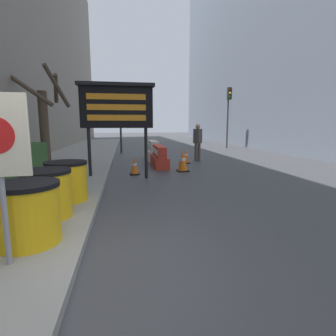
{
  "coord_description": "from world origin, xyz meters",
  "views": [
    {
      "loc": [
        0.57,
        -2.81,
        1.65
      ],
      "look_at": [
        2.02,
        5.97,
        0.21
      ],
      "focal_mm": 28.0,
      "sensor_mm": 36.0,
      "label": 1
    }
  ],
  "objects_px": {
    "barrel_drum_back": "(67,181)",
    "jersey_barrier_white": "(153,151)",
    "traffic_cone_near": "(183,161)",
    "barrel_drum_middle": "(46,194)",
    "pedestrian_worker": "(198,139)",
    "traffic_cone_mid": "(135,166)",
    "traffic_light_near_curb": "(120,110)",
    "jersey_barrier_red_striped": "(159,157)",
    "traffic_cone_far": "(186,156)",
    "barrel_drum_foreground": "(27,213)",
    "message_board": "(117,107)",
    "traffic_light_far_side": "(229,105)"
  },
  "relations": [
    {
      "from": "traffic_light_near_curb",
      "to": "traffic_light_far_side",
      "type": "height_order",
      "value": "traffic_light_far_side"
    },
    {
      "from": "pedestrian_worker",
      "to": "traffic_light_far_side",
      "type": "bearing_deg",
      "value": -173.83
    },
    {
      "from": "traffic_cone_mid",
      "to": "traffic_cone_far",
      "type": "distance_m",
      "value": 3.34
    },
    {
      "from": "barrel_drum_foreground",
      "to": "jersey_barrier_red_striped",
      "type": "height_order",
      "value": "barrel_drum_foreground"
    },
    {
      "from": "pedestrian_worker",
      "to": "traffic_light_near_curb",
      "type": "bearing_deg",
      "value": -100.28
    },
    {
      "from": "traffic_cone_far",
      "to": "jersey_barrier_red_striped",
      "type": "bearing_deg",
      "value": -148.88
    },
    {
      "from": "message_board",
      "to": "traffic_cone_far",
      "type": "relative_size",
      "value": 4.48
    },
    {
      "from": "traffic_cone_near",
      "to": "jersey_barrier_white",
      "type": "bearing_deg",
      "value": 101.12
    },
    {
      "from": "traffic_light_near_curb",
      "to": "pedestrian_worker",
      "type": "distance_m",
      "value": 5.73
    },
    {
      "from": "barrel_drum_foreground",
      "to": "barrel_drum_middle",
      "type": "distance_m",
      "value": 1.0
    },
    {
      "from": "barrel_drum_foreground",
      "to": "traffic_cone_mid",
      "type": "height_order",
      "value": "barrel_drum_foreground"
    },
    {
      "from": "traffic_cone_far",
      "to": "jersey_barrier_white",
      "type": "bearing_deg",
      "value": 129.5
    },
    {
      "from": "traffic_light_far_side",
      "to": "traffic_cone_mid",
      "type": "bearing_deg",
      "value": -127.01
    },
    {
      "from": "barrel_drum_middle",
      "to": "jersey_barrier_red_striped",
      "type": "xyz_separation_m",
      "value": [
        2.69,
        5.95,
        -0.16
      ]
    },
    {
      "from": "traffic_light_near_curb",
      "to": "jersey_barrier_red_striped",
      "type": "bearing_deg",
      "value": -74.4
    },
    {
      "from": "jersey_barrier_red_striped",
      "to": "traffic_light_near_curb",
      "type": "xyz_separation_m",
      "value": [
        -1.59,
        5.69,
        2.21
      ]
    },
    {
      "from": "barrel_drum_middle",
      "to": "pedestrian_worker",
      "type": "distance_m",
      "value": 8.85
    },
    {
      "from": "barrel_drum_middle",
      "to": "pedestrian_worker",
      "type": "height_order",
      "value": "pedestrian_worker"
    },
    {
      "from": "jersey_barrier_white",
      "to": "traffic_light_far_side",
      "type": "xyz_separation_m",
      "value": [
        6.09,
        5.56,
        2.72
      ]
    },
    {
      "from": "barrel_drum_middle",
      "to": "jersey_barrier_red_striped",
      "type": "bearing_deg",
      "value": 65.63
    },
    {
      "from": "barrel_drum_back",
      "to": "traffic_cone_near",
      "type": "relative_size",
      "value": 1.09
    },
    {
      "from": "barrel_drum_middle",
      "to": "message_board",
      "type": "bearing_deg",
      "value": 73.01
    },
    {
      "from": "pedestrian_worker",
      "to": "barrel_drum_back",
      "type": "bearing_deg",
      "value": 3.33
    },
    {
      "from": "jersey_barrier_red_striped",
      "to": "traffic_light_near_curb",
      "type": "distance_m",
      "value": 6.3
    },
    {
      "from": "jersey_barrier_white",
      "to": "traffic_cone_near",
      "type": "bearing_deg",
      "value": -78.88
    },
    {
      "from": "jersey_barrier_white",
      "to": "traffic_light_far_side",
      "type": "relative_size",
      "value": 0.43
    },
    {
      "from": "traffic_cone_mid",
      "to": "traffic_cone_far",
      "type": "xyz_separation_m",
      "value": [
        2.34,
        2.38,
        0.03
      ]
    },
    {
      "from": "jersey_barrier_white",
      "to": "traffic_light_near_curb",
      "type": "xyz_separation_m",
      "value": [
        -1.59,
        3.36,
        2.17
      ]
    },
    {
      "from": "barrel_drum_back",
      "to": "jersey_barrier_red_striped",
      "type": "bearing_deg",
      "value": 62.6
    },
    {
      "from": "traffic_light_far_side",
      "to": "barrel_drum_back",
      "type": "bearing_deg",
      "value": -124.0
    },
    {
      "from": "traffic_cone_mid",
      "to": "barrel_drum_middle",
      "type": "bearing_deg",
      "value": -110.59
    },
    {
      "from": "traffic_cone_mid",
      "to": "traffic_light_near_curb",
      "type": "height_order",
      "value": "traffic_light_near_curb"
    },
    {
      "from": "message_board",
      "to": "pedestrian_worker",
      "type": "xyz_separation_m",
      "value": [
        3.61,
        3.81,
        -1.18
      ]
    },
    {
      "from": "barrel_drum_foreground",
      "to": "jersey_barrier_red_striped",
      "type": "bearing_deg",
      "value": 69.13
    },
    {
      "from": "message_board",
      "to": "traffic_light_far_side",
      "type": "distance_m",
      "value": 12.78
    },
    {
      "from": "jersey_barrier_white",
      "to": "traffic_cone_mid",
      "type": "relative_size",
      "value": 3.15
    },
    {
      "from": "barrel_drum_back",
      "to": "jersey_barrier_white",
      "type": "relative_size",
      "value": 0.45
    },
    {
      "from": "barrel_drum_back",
      "to": "barrel_drum_foreground",
      "type": "bearing_deg",
      "value": -92.36
    },
    {
      "from": "traffic_cone_far",
      "to": "traffic_light_far_side",
      "type": "relative_size",
      "value": 0.15
    },
    {
      "from": "barrel_drum_back",
      "to": "jersey_barrier_white",
      "type": "bearing_deg",
      "value": 70.58
    },
    {
      "from": "jersey_barrier_red_striped",
      "to": "traffic_cone_mid",
      "type": "distance_m",
      "value": 1.92
    },
    {
      "from": "traffic_light_near_curb",
      "to": "barrel_drum_foreground",
      "type": "bearing_deg",
      "value": -94.8
    },
    {
      "from": "traffic_cone_near",
      "to": "barrel_drum_back",
      "type": "bearing_deg",
      "value": -131.38
    },
    {
      "from": "jersey_barrier_red_striped",
      "to": "jersey_barrier_white",
      "type": "height_order",
      "value": "jersey_barrier_white"
    },
    {
      "from": "jersey_barrier_red_striped",
      "to": "pedestrian_worker",
      "type": "distance_m",
      "value": 2.62
    },
    {
      "from": "jersey_barrier_white",
      "to": "jersey_barrier_red_striped",
      "type": "bearing_deg",
      "value": -90.0
    },
    {
      "from": "barrel_drum_foreground",
      "to": "traffic_cone_mid",
      "type": "distance_m",
      "value": 5.58
    },
    {
      "from": "traffic_light_near_curb",
      "to": "traffic_cone_near",
      "type": "bearing_deg",
      "value": -71.71
    },
    {
      "from": "jersey_barrier_red_striped",
      "to": "traffic_cone_mid",
      "type": "relative_size",
      "value": 3.34
    },
    {
      "from": "traffic_cone_mid",
      "to": "jersey_barrier_red_striped",
      "type": "bearing_deg",
      "value": 56.49
    }
  ]
}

